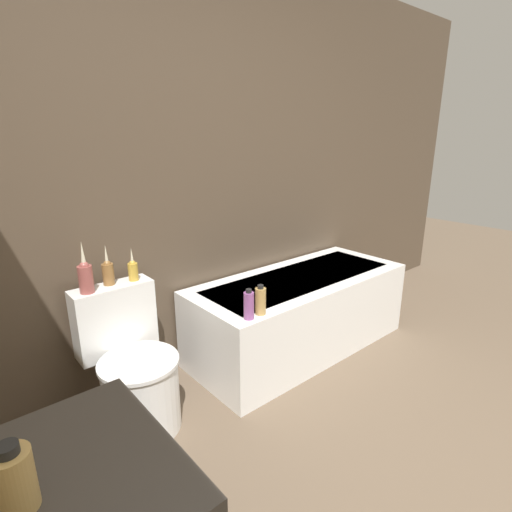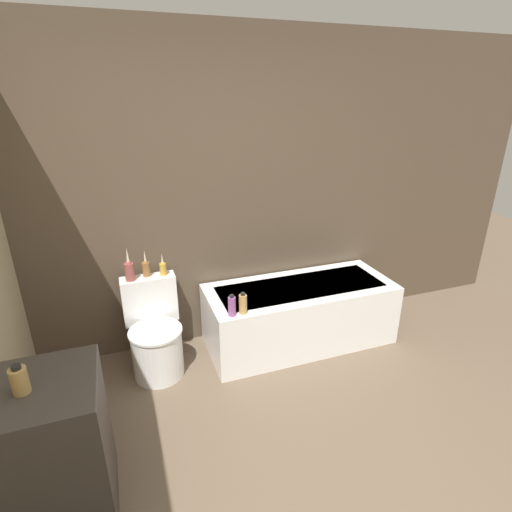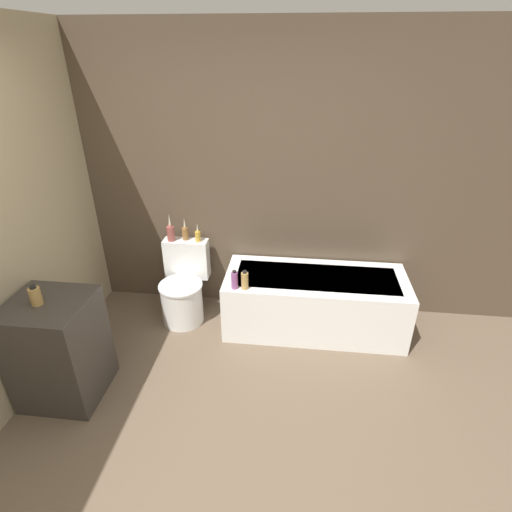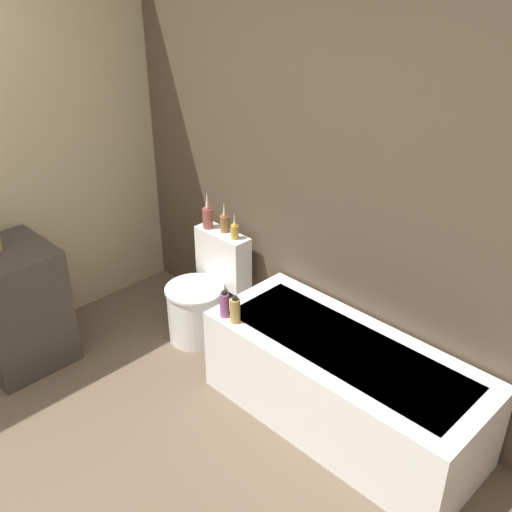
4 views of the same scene
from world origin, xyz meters
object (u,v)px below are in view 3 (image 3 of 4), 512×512
Objects in this scene: bathtub at (314,302)px; soap_bottle_glass at (35,296)px; toilet at (184,290)px; shampoo_bottle_short at (245,281)px; vase_bronze at (198,235)px; vase_gold at (171,232)px; vase_silver at (185,232)px; shampoo_bottle_tall at (235,280)px.

soap_bottle_glass reaches higher than bathtub.
toilet reaches higher than shampoo_bottle_short.
vase_bronze is at bearing 136.76° from shampoo_bottle_short.
vase_silver is at bearing 17.21° from vase_gold.
shampoo_bottle_short is (-0.61, -0.27, 0.35)m from bathtub.
shampoo_bottle_tall is (0.43, -0.49, -0.17)m from vase_bronze.
vase_gold is (0.54, 1.26, -0.06)m from soap_bottle_glass.
shampoo_bottle_tall is 0.09m from shampoo_bottle_short.
bathtub is 9.46× the size of shampoo_bottle_short.
soap_bottle_glass reaches higher than vase_bronze.
vase_bronze is 1.09× the size of shampoo_bottle_tall.
vase_silver is 0.84m from shampoo_bottle_short.
soap_bottle_glass is at bearing -121.78° from toilet.
vase_bronze reaches higher than shampoo_bottle_short.
vase_silver is at bearing 137.36° from shampoo_bottle_tall.
shampoo_bottle_tall is at bearing -158.83° from bathtub.
toilet reaches higher than shampoo_bottle_tall.
toilet is at bearing 58.22° from soap_bottle_glass.
vase_bronze is at bearing 56.02° from toilet.
vase_bronze is 0.67m from shampoo_bottle_tall.
bathtub is 2.28m from soap_bottle_glass.
vase_silver is (-1.25, 0.24, 0.53)m from bathtub.
vase_silver is at bearing 62.68° from soap_bottle_glass.
vase_bronze is (0.13, -0.02, -0.01)m from vase_silver.
vase_gold is 0.92m from shampoo_bottle_short.
bathtub is 1.26m from vase_bronze.
vase_silver is (0.00, 0.22, 0.51)m from toilet.
vase_bronze is 0.73m from shampoo_bottle_short.
toilet is 0.55m from vase_silver.
shampoo_bottle_tall is 1.00× the size of shampoo_bottle_short.
vase_gold is (-0.13, 0.18, 0.53)m from toilet.
soap_bottle_glass is 0.86× the size of shampoo_bottle_tall.
vase_silver is 1.28× the size of shampoo_bottle_tall.
vase_bronze is (0.26, 0.02, -0.03)m from vase_gold.
soap_bottle_glass is at bearing -113.29° from vase_gold.
soap_bottle_glass is 0.54× the size of vase_gold.
bathtub is at bearing -1.17° from toilet.
bathtub is at bearing 28.76° from soap_bottle_glass.
vase_silver is (0.13, 0.04, -0.02)m from vase_gold.
vase_gold reaches higher than soap_bottle_glass.
vase_gold reaches higher than shampoo_bottle_short.
vase_silver reaches higher than shampoo_bottle_short.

